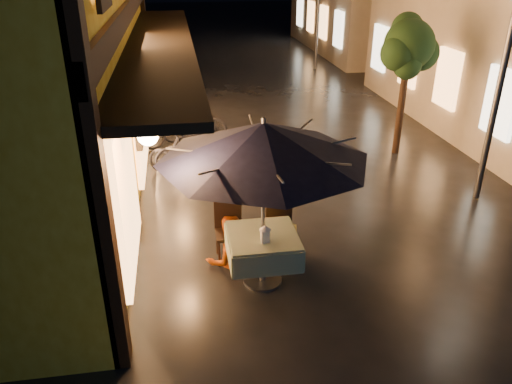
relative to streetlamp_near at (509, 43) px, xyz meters
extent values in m
plane|color=black|center=(-3.00, -2.00, -2.92)|extent=(90.00, 90.00, 0.00)
cube|color=black|center=(-6.47, 2.00, 0.38)|extent=(0.12, 11.00, 0.35)
cube|color=black|center=(-5.90, 2.00, -0.17)|extent=(1.20, 10.50, 0.12)
cube|color=#E59650|center=(-6.44, -1.50, -1.52)|extent=(0.10, 2.20, 2.40)
cube|color=#E59650|center=(-6.44, 2.00, -1.52)|extent=(0.10, 2.20, 2.40)
cube|color=#E59650|center=(-6.44, 5.50, -1.52)|extent=(0.10, 2.20, 2.40)
cube|color=#E59650|center=(0.95, 1.20, -1.42)|extent=(0.10, 1.00, 1.40)
cube|color=#E59650|center=(0.95, 3.40, -1.42)|extent=(0.10, 1.00, 1.40)
cube|color=#E59650|center=(0.95, 5.60, -1.42)|extent=(0.10, 1.00, 1.40)
cube|color=#E59650|center=(0.95, 7.80, -1.42)|extent=(0.10, 1.00, 1.40)
cube|color=#E59650|center=(0.95, 12.20, -1.42)|extent=(0.10, 1.00, 1.40)
cube|color=#E59650|center=(0.95, 14.40, -1.42)|extent=(0.10, 1.00, 1.40)
cube|color=#E59650|center=(0.95, 16.60, -1.42)|extent=(0.10, 1.00, 1.40)
cube|color=#E59650|center=(0.95, 18.80, -1.42)|extent=(0.10, 1.00, 1.40)
cylinder|color=black|center=(-0.60, 2.50, -1.82)|extent=(0.16, 0.16, 2.20)
sphere|color=black|center=(-0.60, 2.50, -0.42)|extent=(1.10, 1.10, 1.10)
sphere|color=black|center=(-0.25, 2.60, -0.62)|extent=(0.80, 0.80, 0.80)
sphere|color=black|center=(-0.90, 2.35, -0.57)|extent=(0.76, 0.76, 0.76)
sphere|color=black|center=(-0.55, 2.80, -0.12)|extent=(0.70, 0.70, 0.70)
sphere|color=black|center=(-0.70, 2.25, -0.82)|extent=(0.60, 0.60, 0.60)
cylinder|color=#59595E|center=(0.00, 0.00, -0.92)|extent=(0.12, 0.12, 4.00)
cylinder|color=#59595E|center=(0.00, 12.00, -0.92)|extent=(0.12, 0.12, 4.00)
cylinder|color=#59595E|center=(-4.60, -2.08, -2.56)|extent=(0.10, 0.10, 0.72)
cylinder|color=#59595E|center=(-4.60, -2.08, -2.90)|extent=(0.56, 0.56, 0.04)
cube|color=#29512F|center=(-4.60, -2.08, -2.17)|extent=(0.95, 0.95, 0.06)
cube|color=#29512F|center=(-4.13, -2.08, -2.33)|extent=(0.04, 0.95, 0.33)
cube|color=#29512F|center=(-5.08, -2.08, -2.33)|extent=(0.04, 0.95, 0.33)
cube|color=#29512F|center=(-4.60, -1.61, -2.33)|extent=(0.95, 0.04, 0.33)
cube|color=#29512F|center=(-4.60, -2.56, -2.33)|extent=(0.95, 0.04, 0.33)
cylinder|color=#59595E|center=(-4.60, -2.08, -1.77)|extent=(0.05, 0.05, 2.30)
cone|color=black|center=(-4.60, -2.08, -0.77)|extent=(2.81, 2.81, 0.51)
cylinder|color=#59595E|center=(-4.60, -2.08, -0.52)|extent=(0.06, 0.06, 0.12)
cube|color=black|center=(-5.00, -1.43, -2.47)|extent=(0.42, 0.42, 0.05)
cube|color=black|center=(-5.00, -1.24, -2.22)|extent=(0.42, 0.04, 0.55)
cylinder|color=black|center=(-5.18, -1.61, -2.70)|extent=(0.04, 0.04, 0.43)
cylinder|color=black|center=(-4.82, -1.61, -2.70)|extent=(0.04, 0.04, 0.43)
cylinder|color=black|center=(-5.18, -1.25, -2.70)|extent=(0.04, 0.04, 0.43)
cylinder|color=black|center=(-4.82, -1.25, -2.70)|extent=(0.04, 0.04, 0.43)
cube|color=black|center=(-4.20, -1.43, -2.47)|extent=(0.42, 0.42, 0.05)
cube|color=black|center=(-4.20, -1.24, -2.22)|extent=(0.42, 0.04, 0.55)
cylinder|color=black|center=(-4.38, -1.61, -2.70)|extent=(0.04, 0.04, 0.43)
cylinder|color=black|center=(-4.02, -1.61, -2.70)|extent=(0.04, 0.04, 0.43)
cylinder|color=black|center=(-4.38, -1.25, -2.70)|extent=(0.04, 0.04, 0.43)
cylinder|color=black|center=(-4.02, -1.25, -2.70)|extent=(0.04, 0.04, 0.43)
cube|color=white|center=(-4.60, -2.26, -2.05)|extent=(0.11, 0.11, 0.18)
cube|color=#FFD88C|center=(-4.60, -2.26, -2.06)|extent=(0.07, 0.07, 0.12)
cone|color=white|center=(-4.60, -2.26, -1.92)|extent=(0.16, 0.16, 0.07)
imported|color=#BF4508|center=(-5.02, -1.49, -2.17)|extent=(0.84, 0.73, 1.50)
imported|color=gold|center=(-4.23, -1.55, -2.24)|extent=(0.97, 0.68, 1.36)
imported|color=black|center=(-5.58, 1.94, -2.49)|extent=(1.73, 1.17, 0.86)
imported|color=black|center=(-5.48, 2.22, -2.44)|extent=(1.64, 0.99, 0.95)
imported|color=black|center=(-5.70, 3.78, -2.43)|extent=(1.97, 1.17, 0.98)
imported|color=black|center=(-5.33, 3.94, -2.40)|extent=(1.78, 0.79, 1.04)
imported|color=black|center=(-5.70, 5.07, -2.46)|extent=(1.84, 1.23, 0.91)
camera|label=1|loc=(-5.63, -7.96, 1.40)|focal=35.00mm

